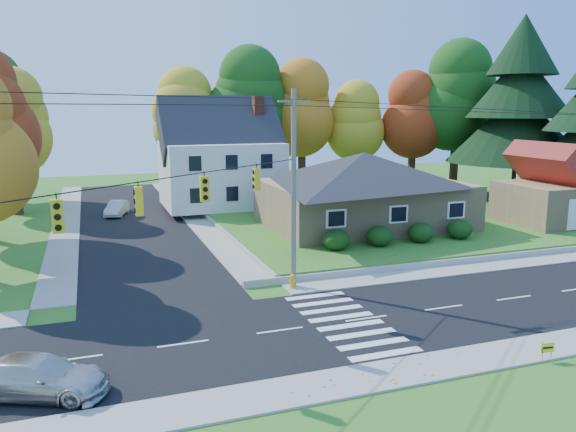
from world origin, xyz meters
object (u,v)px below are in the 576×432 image
(ranch_house, at_px, (364,188))
(silver_sedan, at_px, (39,377))
(white_car, at_px, (117,208))
(fire_hydrant, at_px, (293,282))

(ranch_house, bearing_deg, silver_sedan, -138.62)
(white_car, bearing_deg, fire_hydrant, -55.59)
(ranch_house, height_order, white_car, ranch_house)
(silver_sedan, height_order, white_car, silver_sedan)
(ranch_house, distance_m, fire_hydrant, 14.97)
(silver_sedan, relative_size, fire_hydrant, 5.53)
(ranch_house, bearing_deg, fire_hydrant, -131.05)
(white_car, relative_size, fire_hydrant, 4.71)
(white_car, height_order, fire_hydrant, white_car)
(ranch_house, xyz_separation_m, fire_hydrant, (-9.64, -11.08, -2.88))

